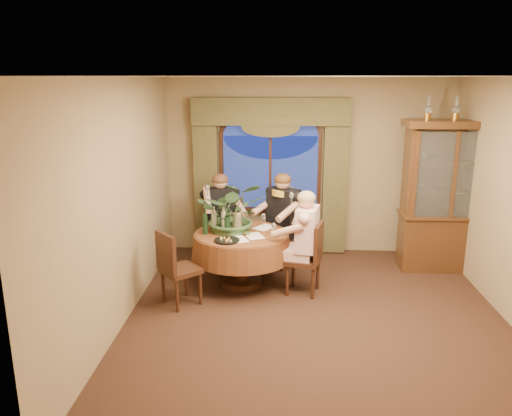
{
  "coord_description": "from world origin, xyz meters",
  "views": [
    {
      "loc": [
        -0.46,
        -5.43,
        2.79
      ],
      "look_at": [
        -0.76,
        1.0,
        1.1
      ],
      "focal_mm": 35.0,
      "sensor_mm": 36.0,
      "label": 1
    }
  ],
  "objects_px": {
    "chair_back": "(232,232)",
    "wine_bottle_2": "(224,219)",
    "wine_bottle_4": "(223,217)",
    "stoneware_vase": "(237,222)",
    "chair_back_right": "(279,235)",
    "wine_bottle_0": "(227,223)",
    "oil_lamp_left": "(428,108)",
    "olive_bowl": "(246,233)",
    "wine_bottle_3": "(214,218)",
    "dining_table": "(241,259)",
    "oil_lamp_center": "(456,108)",
    "oil_lamp_right": "(484,108)",
    "chair_front_left": "(181,268)",
    "person_pink": "(307,242)",
    "person_back": "(220,219)",
    "chair_right": "(303,258)",
    "wine_bottle_1": "(205,222)",
    "person_scarf": "(283,221)",
    "centerpiece_plant": "(233,187)",
    "china_cabinet": "(447,197)"
  },
  "relations": [
    {
      "from": "person_scarf",
      "to": "stoneware_vase",
      "type": "height_order",
      "value": "person_scarf"
    },
    {
      "from": "chair_back_right",
      "to": "person_scarf",
      "type": "height_order",
      "value": "person_scarf"
    },
    {
      "from": "person_back",
      "to": "wine_bottle_3",
      "type": "bearing_deg",
      "value": 65.53
    },
    {
      "from": "wine_bottle_1",
      "to": "wine_bottle_4",
      "type": "relative_size",
      "value": 1.0
    },
    {
      "from": "chair_back",
      "to": "wine_bottle_1",
      "type": "xyz_separation_m",
      "value": [
        -0.26,
        -0.95,
        0.44
      ]
    },
    {
      "from": "oil_lamp_left",
      "to": "olive_bowl",
      "type": "bearing_deg",
      "value": -162.1
    },
    {
      "from": "wine_bottle_3",
      "to": "person_back",
      "type": "bearing_deg",
      "value": 89.89
    },
    {
      "from": "dining_table",
      "to": "wine_bottle_2",
      "type": "height_order",
      "value": "wine_bottle_2"
    },
    {
      "from": "chair_right",
      "to": "chair_back_right",
      "type": "bearing_deg",
      "value": 33.2
    },
    {
      "from": "chair_back_right",
      "to": "wine_bottle_0",
      "type": "xyz_separation_m",
      "value": [
        -0.7,
        -0.85,
        0.44
      ]
    },
    {
      "from": "dining_table",
      "to": "china_cabinet",
      "type": "height_order",
      "value": "china_cabinet"
    },
    {
      "from": "person_back",
      "to": "oil_lamp_left",
      "type": "bearing_deg",
      "value": 153.71
    },
    {
      "from": "chair_right",
      "to": "chair_back",
      "type": "relative_size",
      "value": 1.0
    },
    {
      "from": "dining_table",
      "to": "wine_bottle_2",
      "type": "relative_size",
      "value": 4.15
    },
    {
      "from": "oil_lamp_center",
      "to": "centerpiece_plant",
      "type": "distance_m",
      "value": 3.29
    },
    {
      "from": "person_back",
      "to": "centerpiece_plant",
      "type": "distance_m",
      "value": 1.01
    },
    {
      "from": "dining_table",
      "to": "person_scarf",
      "type": "distance_m",
      "value": 0.97
    },
    {
      "from": "oil_lamp_right",
      "to": "person_back",
      "type": "distance_m",
      "value": 4.08
    },
    {
      "from": "person_back",
      "to": "wine_bottle_4",
      "type": "xyz_separation_m",
      "value": [
        0.11,
        -0.65,
        0.21
      ]
    },
    {
      "from": "olive_bowl",
      "to": "wine_bottle_3",
      "type": "relative_size",
      "value": 0.44
    },
    {
      "from": "oil_lamp_right",
      "to": "chair_front_left",
      "type": "height_order",
      "value": "oil_lamp_right"
    },
    {
      "from": "person_back",
      "to": "olive_bowl",
      "type": "height_order",
      "value": "person_back"
    },
    {
      "from": "person_back",
      "to": "wine_bottle_2",
      "type": "height_order",
      "value": "person_back"
    },
    {
      "from": "chair_back_right",
      "to": "person_scarf",
      "type": "bearing_deg",
      "value": 168.52
    },
    {
      "from": "wine_bottle_4",
      "to": "stoneware_vase",
      "type": "bearing_deg",
      "value": -25.67
    },
    {
      "from": "chair_back_right",
      "to": "stoneware_vase",
      "type": "bearing_deg",
      "value": 82.9
    },
    {
      "from": "wine_bottle_1",
      "to": "stoneware_vase",
      "type": "bearing_deg",
      "value": 23.12
    },
    {
      "from": "wine_bottle_0",
      "to": "wine_bottle_2",
      "type": "relative_size",
      "value": 1.0
    },
    {
      "from": "chair_front_left",
      "to": "person_pink",
      "type": "relative_size",
      "value": 0.69
    },
    {
      "from": "oil_lamp_center",
      "to": "wine_bottle_4",
      "type": "bearing_deg",
      "value": -170.38
    },
    {
      "from": "oil_lamp_right",
      "to": "centerpiece_plant",
      "type": "xyz_separation_m",
      "value": [
        -3.45,
        -0.63,
        -1.03
      ]
    },
    {
      "from": "oil_lamp_right",
      "to": "wine_bottle_4",
      "type": "bearing_deg",
      "value": -171.39
    },
    {
      "from": "dining_table",
      "to": "china_cabinet",
      "type": "relative_size",
      "value": 0.62
    },
    {
      "from": "oil_lamp_left",
      "to": "wine_bottle_4",
      "type": "height_order",
      "value": "oil_lamp_left"
    },
    {
      "from": "chair_back",
      "to": "chair_back_right",
      "type": "bearing_deg",
      "value": 156.56
    },
    {
      "from": "dining_table",
      "to": "wine_bottle_1",
      "type": "distance_m",
      "value": 0.73
    },
    {
      "from": "chair_back",
      "to": "wine_bottle_2",
      "type": "distance_m",
      "value": 0.9
    },
    {
      "from": "oil_lamp_right",
      "to": "person_back",
      "type": "height_order",
      "value": "oil_lamp_right"
    },
    {
      "from": "chair_back",
      "to": "wine_bottle_3",
      "type": "distance_m",
      "value": 0.9
    },
    {
      "from": "olive_bowl",
      "to": "oil_lamp_right",
      "type": "bearing_deg",
      "value": 13.89
    },
    {
      "from": "wine_bottle_0",
      "to": "wine_bottle_4",
      "type": "distance_m",
      "value": 0.31
    },
    {
      "from": "chair_back",
      "to": "wine_bottle_4",
      "type": "xyz_separation_m",
      "value": [
        -0.05,
        -0.68,
        0.44
      ]
    },
    {
      "from": "chair_back_right",
      "to": "person_scarf",
      "type": "distance_m",
      "value": 0.26
    },
    {
      "from": "oil_lamp_center",
      "to": "chair_back",
      "type": "bearing_deg",
      "value": 177.66
    },
    {
      "from": "oil_lamp_center",
      "to": "oil_lamp_right",
      "type": "bearing_deg",
      "value": 0.0
    },
    {
      "from": "olive_bowl",
      "to": "chair_right",
      "type": "bearing_deg",
      "value": -11.91
    },
    {
      "from": "person_back",
      "to": "olive_bowl",
      "type": "distance_m",
      "value": 1.01
    },
    {
      "from": "china_cabinet",
      "to": "wine_bottle_4",
      "type": "relative_size",
      "value": 6.69
    },
    {
      "from": "stoneware_vase",
      "to": "wine_bottle_4",
      "type": "height_order",
      "value": "wine_bottle_4"
    },
    {
      "from": "dining_table",
      "to": "wine_bottle_2",
      "type": "bearing_deg",
      "value": 161.36
    }
  ]
}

